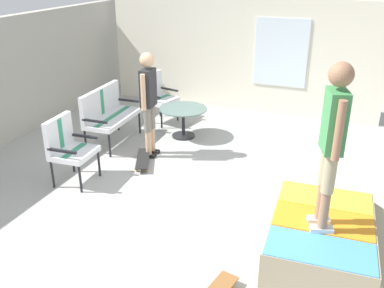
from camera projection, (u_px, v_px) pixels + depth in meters
The scene contains 10 objects.
ground_plane at pixel (201, 191), 6.40m from camera, with size 12.00×12.00×0.10m, color #A8A8A3.
house_facade at pixel (241, 55), 9.30m from camera, with size 0.23×6.00×2.43m.
skate_ramp at pixel (323, 240), 4.76m from camera, with size 1.65×1.85×0.52m.
patio_bench at pixel (107, 111), 7.73m from camera, with size 1.27×0.59×1.02m.
patio_chair_near_house at pixel (156, 93), 8.76m from camera, with size 0.73×0.68×1.02m.
patio_chair_by_wall at pixel (67, 144), 6.35m from camera, with size 0.65×0.58×1.02m.
patio_table at pixel (183, 117), 8.06m from camera, with size 0.90×0.90×0.57m.
person_watching at pixel (148, 97), 7.03m from camera, with size 0.48×0.26×1.78m.
person_skater at pixel (332, 136), 4.15m from camera, with size 0.46×0.31×1.78m.
skateboard_by_bench at pixel (143, 159), 7.10m from camera, with size 0.81×0.50×0.10m.
Camera 1 is at (-5.25, -1.91, 3.15)m, focal length 39.90 mm.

